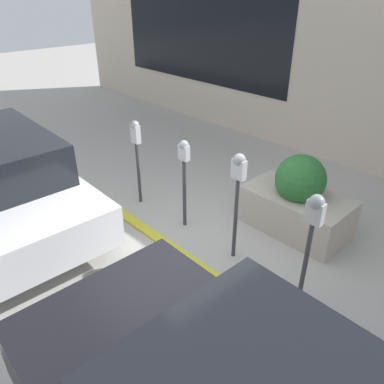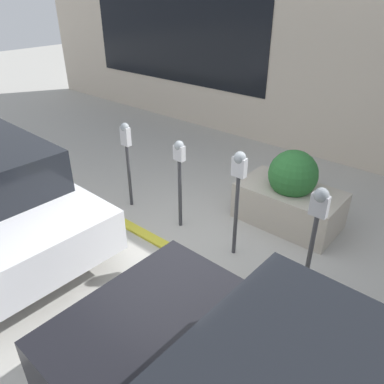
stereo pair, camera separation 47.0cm
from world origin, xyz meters
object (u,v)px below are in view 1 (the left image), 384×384
object	(u,v)px
parking_meter_fourth	(136,144)
planter_box	(297,201)
parking_meter_nearest	(313,222)
parking_meter_middle	(184,166)
parking_meter_second	(238,182)

from	to	relation	value
parking_meter_fourth	planter_box	xyz separation A→B (m)	(-2.31, -1.25, -0.59)
parking_meter_nearest	parking_meter_middle	xyz separation A→B (m)	(2.12, -0.04, -0.06)
parking_meter_middle	planter_box	bearing A→B (deg)	-136.41
parking_meter_second	parking_meter_nearest	bearing A→B (deg)	179.52
parking_meter_middle	parking_meter_fourth	world-z (taller)	parking_meter_fourth
parking_meter_second	planter_box	size ratio (longest dim) A/B	0.99
parking_meter_fourth	parking_meter_second	bearing A→B (deg)	-178.75
parking_meter_nearest	planter_box	size ratio (longest dim) A/B	0.91
parking_meter_fourth	planter_box	size ratio (longest dim) A/B	0.94
parking_meter_nearest	planter_box	bearing A→B (deg)	-53.90
parking_meter_fourth	planter_box	world-z (taller)	parking_meter_fourth
parking_meter_nearest	parking_meter_middle	bearing A→B (deg)	-0.95
parking_meter_nearest	parking_meter_second	xyz separation A→B (m)	(1.08, -0.01, 0.09)
parking_meter_second	planter_box	world-z (taller)	parking_meter_second
parking_meter_middle	parking_meter_nearest	bearing A→B (deg)	179.05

